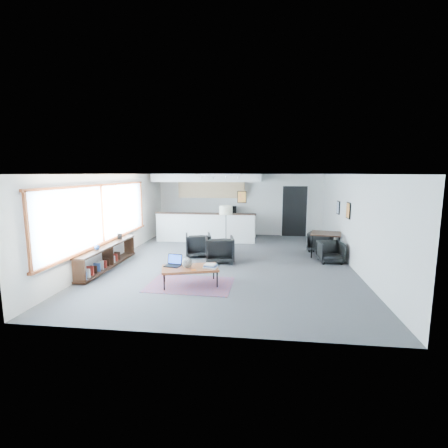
# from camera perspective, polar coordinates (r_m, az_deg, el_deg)

# --- Properties ---
(room) EXTENTS (7.02, 9.02, 2.62)m
(room) POSITION_cam_1_polar(r_m,az_deg,el_deg) (9.52, 0.84, 0.91)
(room) COLOR #49494C
(room) RESTS_ON ground
(window) EXTENTS (0.10, 5.95, 1.66)m
(window) POSITION_cam_1_polar(r_m,az_deg,el_deg) (9.65, -20.69, 1.38)
(window) COLOR #8CBFFF
(window) RESTS_ON room
(console) EXTENTS (0.35, 3.00, 0.80)m
(console) POSITION_cam_1_polar(r_m,az_deg,el_deg) (9.65, -19.87, -5.41)
(console) COLOR black
(console) RESTS_ON floor
(kitchenette) EXTENTS (4.20, 1.96, 2.60)m
(kitchenette) POSITION_cam_1_polar(r_m,az_deg,el_deg) (13.32, -2.58, 3.52)
(kitchenette) COLOR white
(kitchenette) RESTS_ON floor
(doorway) EXTENTS (1.10, 0.12, 2.15)m
(doorway) POSITION_cam_1_polar(r_m,az_deg,el_deg) (13.94, 12.27, 2.31)
(doorway) COLOR black
(doorway) RESTS_ON room
(track_light) EXTENTS (1.60, 0.07, 0.15)m
(track_light) POSITION_cam_1_polar(r_m,az_deg,el_deg) (11.68, -0.88, 8.43)
(track_light) COLOR silver
(track_light) RESTS_ON room
(wall_art_lower) EXTENTS (0.03, 0.38, 0.48)m
(wall_art_lower) POSITION_cam_1_polar(r_m,az_deg,el_deg) (10.13, 21.02, 2.23)
(wall_art_lower) COLOR black
(wall_art_lower) RESTS_ON room
(wall_art_upper) EXTENTS (0.03, 0.34, 0.44)m
(wall_art_upper) POSITION_cam_1_polar(r_m,az_deg,el_deg) (11.40, 19.44, 2.74)
(wall_art_upper) COLOR black
(wall_art_upper) RESTS_ON room
(kilim_rug) EXTENTS (2.02, 1.41, 0.01)m
(kilim_rug) POSITION_cam_1_polar(r_m,az_deg,el_deg) (7.88, -5.96, -10.52)
(kilim_rug) COLOR #62364D
(kilim_rug) RESTS_ON floor
(coffee_table) EXTENTS (1.45, 1.05, 0.43)m
(coffee_table) POSITION_cam_1_polar(r_m,az_deg,el_deg) (7.76, -6.01, -7.81)
(coffee_table) COLOR brown
(coffee_table) RESTS_ON floor
(laptop) EXTENTS (0.42, 0.37, 0.27)m
(laptop) POSITION_cam_1_polar(r_m,az_deg,el_deg) (7.93, -8.82, -6.68)
(laptop) COLOR black
(laptop) RESTS_ON coffee_table
(ceramic_pot) EXTENTS (0.25, 0.25, 0.25)m
(ceramic_pot) POSITION_cam_1_polar(r_m,az_deg,el_deg) (7.68, -6.49, -6.80)
(ceramic_pot) COLOR gray
(ceramic_pot) RESTS_ON coffee_table
(book_stack) EXTENTS (0.35, 0.30, 0.09)m
(book_stack) POSITION_cam_1_polar(r_m,az_deg,el_deg) (7.67, -2.40, -7.39)
(book_stack) COLOR silver
(book_stack) RESTS_ON coffee_table
(coaster) EXTENTS (0.14, 0.14, 0.01)m
(coaster) POSITION_cam_1_polar(r_m,az_deg,el_deg) (7.53, -5.35, -8.04)
(coaster) COLOR #E5590C
(coaster) RESTS_ON coffee_table
(armchair_left) EXTENTS (0.93, 0.89, 0.80)m
(armchair_left) POSITION_cam_1_polar(r_m,az_deg,el_deg) (10.39, -4.56, -3.47)
(armchair_left) COLOR black
(armchair_left) RESTS_ON floor
(armchair_right) EXTENTS (0.96, 0.92, 0.85)m
(armchair_right) POSITION_cam_1_polar(r_m,az_deg,el_deg) (9.67, -0.80, -4.23)
(armchair_right) COLOR black
(armchair_right) RESTS_ON floor
(floor_lamp) EXTENTS (0.58, 0.58, 1.54)m
(floor_lamp) POSITION_cam_1_polar(r_m,az_deg,el_deg) (10.96, 0.35, 2.16)
(floor_lamp) COLOR black
(floor_lamp) RESTS_ON floor
(dining_table) EXTENTS (1.07, 1.07, 0.75)m
(dining_table) POSITION_cam_1_polar(r_m,az_deg,el_deg) (10.79, 17.52, -1.85)
(dining_table) COLOR black
(dining_table) RESTS_ON floor
(dining_chair_near) EXTENTS (0.63, 0.60, 0.59)m
(dining_chair_near) POSITION_cam_1_polar(r_m,az_deg,el_deg) (10.15, 18.17, -4.81)
(dining_chair_near) COLOR black
(dining_chair_near) RESTS_ON floor
(dining_chair_far) EXTENTS (0.79, 0.77, 0.64)m
(dining_chair_far) POSITION_cam_1_polar(r_m,az_deg,el_deg) (11.44, 16.57, -3.09)
(dining_chair_far) COLOR black
(dining_chair_far) RESTS_ON floor
(microwave) EXTENTS (0.60, 0.36, 0.40)m
(microwave) POSITION_cam_1_polar(r_m,az_deg,el_deg) (13.68, 0.95, 2.61)
(microwave) COLOR black
(microwave) RESTS_ON kitchenette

